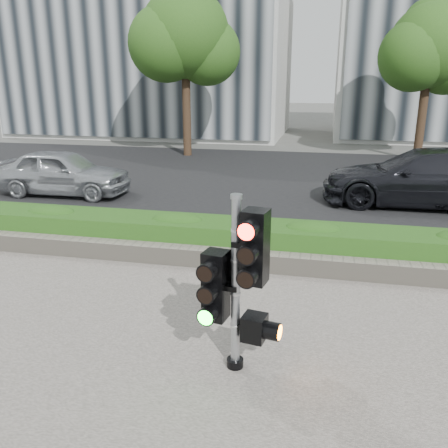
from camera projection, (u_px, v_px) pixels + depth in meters
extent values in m
plane|color=#51514C|center=(203.00, 317.00, 7.12)|extent=(120.00, 120.00, 0.00)
cube|color=#9E9389|center=(141.00, 433.00, 4.78)|extent=(16.00, 11.00, 0.03)
cube|color=black|center=(276.00, 180.00, 16.44)|extent=(60.00, 13.00, 0.02)
cube|color=gray|center=(241.00, 244.00, 10.04)|extent=(60.00, 0.25, 0.12)
cube|color=gray|center=(229.00, 259.00, 8.83)|extent=(12.00, 0.32, 0.34)
cube|color=#438D2B|center=(235.00, 239.00, 9.39)|extent=(12.00, 1.00, 0.68)
cube|color=#B7B7B2|center=(152.00, 5.00, 28.14)|extent=(16.00, 9.00, 15.00)
cylinder|color=black|center=(187.00, 110.00, 20.95)|extent=(0.36, 0.36, 4.03)
sphere|color=#174212|center=(185.00, 33.00, 20.00)|extent=(3.74, 3.74, 3.74)
sphere|color=#174212|center=(207.00, 51.00, 20.38)|extent=(2.88, 2.88, 2.88)
sphere|color=#174212|center=(166.00, 44.00, 19.87)|extent=(3.17, 3.17, 3.17)
sphere|color=#174212|center=(189.00, 13.00, 20.41)|extent=(2.59, 2.59, 2.59)
cylinder|color=black|center=(422.00, 117.00, 19.94)|extent=(0.36, 0.36, 3.58)
sphere|color=#174212|center=(430.00, 46.00, 19.09)|extent=(3.33, 3.33, 3.33)
sphere|color=#174212|center=(447.00, 63.00, 19.43)|extent=(2.56, 2.56, 2.56)
sphere|color=#174212|center=(414.00, 56.00, 18.98)|extent=(2.82, 2.82, 2.82)
sphere|color=#174212|center=(430.00, 27.00, 19.46)|extent=(2.30, 2.30, 2.30)
cylinder|color=black|center=(235.00, 363.00, 5.84)|extent=(0.21, 0.21, 0.10)
cylinder|color=gray|center=(236.00, 287.00, 5.53)|extent=(0.11, 0.11, 2.13)
cylinder|color=gray|center=(236.00, 197.00, 5.21)|extent=(0.14, 0.14, 0.05)
cube|color=#FF1107|center=(255.00, 247.00, 5.26)|extent=(0.31, 0.31, 0.85)
cube|color=#14E51E|center=(216.00, 285.00, 5.60)|extent=(0.31, 0.31, 0.85)
cube|color=black|center=(245.00, 258.00, 5.65)|extent=(0.31, 0.31, 0.58)
cube|color=orange|center=(254.00, 327.00, 5.63)|extent=(0.31, 0.31, 0.31)
imported|color=#B9BCC1|center=(63.00, 172.00, 14.18)|extent=(4.03, 1.66, 1.37)
imported|color=black|center=(423.00, 177.00, 12.98)|extent=(5.41, 2.26, 1.56)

